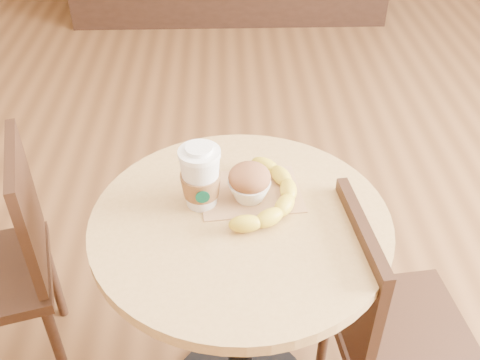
{
  "coord_description": "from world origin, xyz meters",
  "views": [
    {
      "loc": [
        -0.05,
        -0.9,
        1.61
      ],
      "look_at": [
        -0.02,
        0.09,
        0.83
      ],
      "focal_mm": 42.0,
      "sensor_mm": 36.0,
      "label": 1
    }
  ],
  "objects_px": {
    "coffee_cup": "(201,179)",
    "muffin": "(249,182)",
    "banana": "(266,193)",
    "cafe_table": "(240,283)",
    "chair_left": "(4,263)",
    "chair_right": "(382,321)"
  },
  "relations": [
    {
      "from": "banana",
      "to": "cafe_table",
      "type": "bearing_deg",
      "value": -114.93
    },
    {
      "from": "chair_left",
      "to": "chair_right",
      "type": "distance_m",
      "value": 1.06
    },
    {
      "from": "chair_right",
      "to": "coffee_cup",
      "type": "bearing_deg",
      "value": 69.94
    },
    {
      "from": "cafe_table",
      "to": "coffee_cup",
      "type": "distance_m",
      "value": 0.31
    },
    {
      "from": "muffin",
      "to": "chair_left",
      "type": "bearing_deg",
      "value": 171.35
    },
    {
      "from": "chair_left",
      "to": "muffin",
      "type": "xyz_separation_m",
      "value": [
        0.69,
        -0.11,
        0.36
      ]
    },
    {
      "from": "cafe_table",
      "to": "coffee_cup",
      "type": "relative_size",
      "value": 4.69
    },
    {
      "from": "banana",
      "to": "chair_right",
      "type": "bearing_deg",
      "value": -0.64
    },
    {
      "from": "chair_left",
      "to": "coffee_cup",
      "type": "relative_size",
      "value": 5.01
    },
    {
      "from": "coffee_cup",
      "to": "banana",
      "type": "bearing_deg",
      "value": -4.52
    },
    {
      "from": "chair_right",
      "to": "banana",
      "type": "relative_size",
      "value": 2.73
    },
    {
      "from": "cafe_table",
      "to": "chair_left",
      "type": "height_order",
      "value": "chair_left"
    },
    {
      "from": "muffin",
      "to": "cafe_table",
      "type": "bearing_deg",
      "value": -107.81
    },
    {
      "from": "muffin",
      "to": "banana",
      "type": "height_order",
      "value": "muffin"
    },
    {
      "from": "chair_left",
      "to": "cafe_table",
      "type": "bearing_deg",
      "value": 59.35
    },
    {
      "from": "cafe_table",
      "to": "chair_left",
      "type": "relative_size",
      "value": 0.94
    },
    {
      "from": "chair_left",
      "to": "chair_right",
      "type": "bearing_deg",
      "value": 61.74
    },
    {
      "from": "chair_right",
      "to": "coffee_cup",
      "type": "height_order",
      "value": "coffee_cup"
    },
    {
      "from": "cafe_table",
      "to": "chair_left",
      "type": "distance_m",
      "value": 0.7
    },
    {
      "from": "coffee_cup",
      "to": "muffin",
      "type": "bearing_deg",
      "value": 0.81
    },
    {
      "from": "chair_right",
      "to": "muffin",
      "type": "bearing_deg",
      "value": 63.62
    },
    {
      "from": "chair_left",
      "to": "banana",
      "type": "height_order",
      "value": "chair_left"
    }
  ]
}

